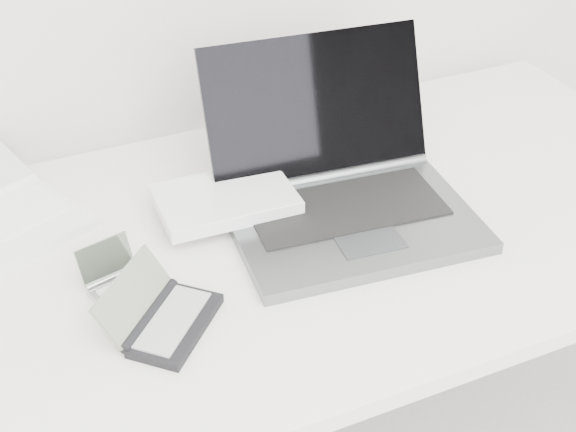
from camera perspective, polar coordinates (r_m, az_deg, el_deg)
name	(u,v)px	position (r m, az deg, el deg)	size (l,w,h in m)	color
desk	(294,249)	(1.41, 0.45, -2.39)	(1.60, 0.80, 0.73)	white
laptop_large	(320,191)	(1.40, 2.26, 1.80)	(0.53, 0.43, 0.26)	slate
pda_silver	(117,283)	(1.27, -12.07, -4.65)	(0.11, 0.11, 0.07)	#B5B6BA
palmtop_charcoal	(164,317)	(1.20, -8.81, -7.14)	(0.20, 0.21, 0.08)	black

